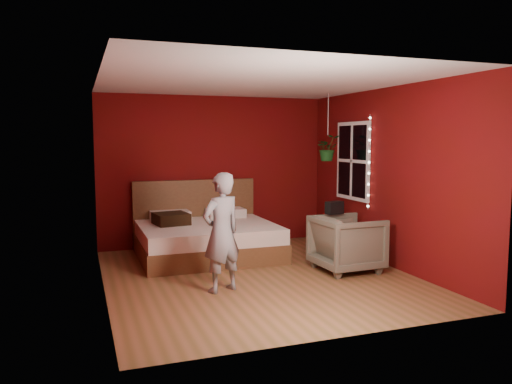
% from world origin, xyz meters
% --- Properties ---
extents(floor, '(4.50, 4.50, 0.00)m').
position_xyz_m(floor, '(0.00, 0.00, 0.00)').
color(floor, brown).
rests_on(floor, ground).
extents(room_walls, '(4.04, 4.54, 2.62)m').
position_xyz_m(room_walls, '(0.00, 0.00, 1.68)').
color(room_walls, '#5D090D').
rests_on(room_walls, ground).
extents(window, '(0.05, 0.97, 1.27)m').
position_xyz_m(window, '(1.97, 0.90, 1.50)').
color(window, white).
rests_on(window, room_walls).
extents(fairy_lights, '(0.04, 0.04, 1.45)m').
position_xyz_m(fairy_lights, '(1.94, 0.37, 1.50)').
color(fairy_lights, silver).
rests_on(fairy_lights, room_walls).
extents(bed, '(2.10, 1.79, 1.16)m').
position_xyz_m(bed, '(-0.38, 1.40, 0.30)').
color(bed, brown).
rests_on(bed, ground).
extents(person, '(0.62, 0.52, 1.46)m').
position_xyz_m(person, '(-0.65, -0.48, 0.73)').
color(person, gray).
rests_on(person, ground).
extents(armchair, '(0.90, 0.87, 0.78)m').
position_xyz_m(armchair, '(1.28, -0.15, 0.39)').
color(armchair, '#6B6554').
rests_on(armchair, ground).
extents(handbag, '(0.28, 0.18, 0.18)m').
position_xyz_m(handbag, '(1.18, 0.06, 0.88)').
color(handbag, black).
rests_on(handbag, armchair).
extents(throw_pillow, '(0.56, 0.56, 0.18)m').
position_xyz_m(throw_pillow, '(-0.91, 1.49, 0.61)').
color(throw_pillow, black).
rests_on(throw_pillow, bed).
extents(hanging_plant, '(0.43, 0.39, 1.10)m').
position_xyz_m(hanging_plant, '(1.62, 1.11, 1.71)').
color(hanging_plant, silver).
rests_on(hanging_plant, room_walls).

